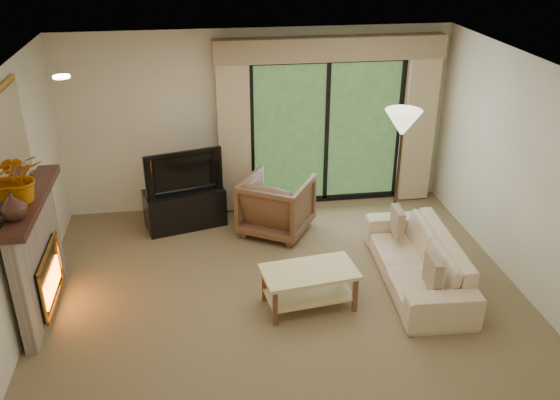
{
  "coord_description": "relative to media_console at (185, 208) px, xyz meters",
  "views": [
    {
      "loc": [
        -0.86,
        -5.54,
        3.95
      ],
      "look_at": [
        0.0,
        0.3,
        1.1
      ],
      "focal_mm": 38.0,
      "sensor_mm": 36.0,
      "label": 1
    }
  ],
  "objects": [
    {
      "name": "floor",
      "position": [
        1.1,
        -1.95,
        -0.27
      ],
      "size": [
        5.5,
        5.5,
        0.0
      ],
      "primitive_type": "plane",
      "color": "olive",
      "rests_on": "ground"
    },
    {
      "name": "ceiling",
      "position": [
        1.1,
        -1.95,
        2.33
      ],
      "size": [
        5.5,
        5.5,
        0.0
      ],
      "primitive_type": "plane",
      "rotation": [
        3.14,
        0.0,
        0.0
      ],
      "color": "white",
      "rests_on": "ground"
    },
    {
      "name": "wall_back",
      "position": [
        1.1,
        0.55,
        1.03
      ],
      "size": [
        5.0,
        0.0,
        5.0
      ],
      "primitive_type": "plane",
      "rotation": [
        1.57,
        0.0,
        0.0
      ],
      "color": "beige",
      "rests_on": "ground"
    },
    {
      "name": "wall_front",
      "position": [
        1.1,
        -4.45,
        1.03
      ],
      "size": [
        5.0,
        0.0,
        5.0
      ],
      "primitive_type": "plane",
      "rotation": [
        -1.57,
        0.0,
        0.0
      ],
      "color": "beige",
      "rests_on": "ground"
    },
    {
      "name": "wall_left",
      "position": [
        -1.65,
        -1.95,
        1.03
      ],
      "size": [
        0.0,
        5.0,
        5.0
      ],
      "primitive_type": "plane",
      "rotation": [
        1.57,
        0.0,
        1.57
      ],
      "color": "beige",
      "rests_on": "ground"
    },
    {
      "name": "wall_right",
      "position": [
        3.85,
        -1.95,
        1.03
      ],
      "size": [
        0.0,
        5.0,
        5.0
      ],
      "primitive_type": "plane",
      "rotation": [
        1.57,
        0.0,
        -1.57
      ],
      "color": "beige",
      "rests_on": "ground"
    },
    {
      "name": "fireplace",
      "position": [
        -1.53,
        -1.75,
        0.42
      ],
      "size": [
        0.24,
        1.7,
        1.37
      ],
      "primitive_type": null,
      "color": "gray",
      "rests_on": "floor"
    },
    {
      "name": "mirror",
      "position": [
        -1.62,
        -1.75,
        1.68
      ],
      "size": [
        0.07,
        1.45,
        1.02
      ],
      "primitive_type": null,
      "color": "gold",
      "rests_on": "wall_left"
    },
    {
      "name": "sliding_door",
      "position": [
        2.1,
        0.5,
        0.83
      ],
      "size": [
        2.26,
        0.1,
        2.16
      ],
      "primitive_type": null,
      "color": "black",
      "rests_on": "floor"
    },
    {
      "name": "curtain_left",
      "position": [
        0.75,
        0.39,
        0.93
      ],
      "size": [
        0.45,
        0.18,
        2.35
      ],
      "primitive_type": "cube",
      "color": "tan",
      "rests_on": "floor"
    },
    {
      "name": "curtain_right",
      "position": [
        3.45,
        0.39,
        0.93
      ],
      "size": [
        0.45,
        0.18,
        2.35
      ],
      "primitive_type": "cube",
      "color": "tan",
      "rests_on": "floor"
    },
    {
      "name": "cornice",
      "position": [
        2.1,
        0.41,
        2.05
      ],
      "size": [
        3.2,
        0.24,
        0.32
      ],
      "primitive_type": "cube",
      "color": "#99805C",
      "rests_on": "wall_back"
    },
    {
      "name": "media_console",
      "position": [
        0.0,
        0.0,
        0.0
      ],
      "size": [
        1.16,
        0.74,
        0.54
      ],
      "primitive_type": "cube",
      "rotation": [
        0.0,
        0.0,
        0.25
      ],
      "color": "black",
      "rests_on": "floor"
    },
    {
      "name": "tv",
      "position": [
        0.0,
        0.0,
        0.57
      ],
      "size": [
        1.05,
        0.39,
        0.61
      ],
      "primitive_type": "imported",
      "rotation": [
        0.0,
        0.0,
        0.25
      ],
      "color": "black",
      "rests_on": "media_console"
    },
    {
      "name": "armchair",
      "position": [
        1.24,
        -0.36,
        0.13
      ],
      "size": [
        1.18,
        1.19,
        0.8
      ],
      "primitive_type": "imported",
      "rotation": [
        0.0,
        0.0,
        2.6
      ],
      "color": "brown",
      "rests_on": "floor"
    },
    {
      "name": "sofa",
      "position": [
        2.7,
        -1.84,
        0.03
      ],
      "size": [
        0.91,
        2.09,
        0.6
      ],
      "primitive_type": "imported",
      "rotation": [
        0.0,
        0.0,
        -1.62
      ],
      "color": "beige",
      "rests_on": "floor"
    },
    {
      "name": "pillow_near",
      "position": [
        2.63,
        -2.43,
        0.24
      ],
      "size": [
        0.11,
        0.37,
        0.36
      ],
      "primitive_type": "cube",
      "rotation": [
        0.0,
        0.0,
        -0.05
      ],
      "color": "#523628",
      "rests_on": "sofa"
    },
    {
      "name": "pillow_far",
      "position": [
        2.63,
        -1.25,
        0.23
      ],
      "size": [
        0.11,
        0.35,
        0.35
      ],
      "primitive_type": "cube",
      "rotation": [
        0.0,
        0.0,
        -0.05
      ],
      "color": "#523628",
      "rests_on": "sofa"
    },
    {
      "name": "coffee_table",
      "position": [
        1.35,
        -2.13,
        -0.04
      ],
      "size": [
        1.09,
        0.69,
        0.46
      ],
      "primitive_type": null,
      "rotation": [
        0.0,
        0.0,
        0.13
      ],
      "color": "#EED586",
      "rests_on": "floor"
    },
    {
      "name": "floor_lamp",
      "position": [
        2.8,
        -0.67,
        0.61
      ],
      "size": [
        0.52,
        0.52,
        1.76
      ],
      "primitive_type": null,
      "rotation": [
        0.0,
        0.0,
        0.1
      ],
      "color": "#FEF1C8",
      "rests_on": "floor"
    },
    {
      "name": "vase",
      "position": [
        -1.51,
        -2.24,
        1.24
      ],
      "size": [
        0.32,
        0.32,
        0.27
      ],
      "primitive_type": "imported",
      "rotation": [
        0.0,
        0.0,
        -0.3
      ],
      "color": "#3E211A",
      "rests_on": "fireplace"
    },
    {
      "name": "branches",
      "position": [
        -1.51,
        -1.86,
        1.36
      ],
      "size": [
        0.54,
        0.49,
        0.52
      ],
      "primitive_type": "imported",
      "rotation": [
        0.0,
        0.0,
        0.2
      ],
      "color": "#C06607",
      "rests_on": "fireplace"
    }
  ]
}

